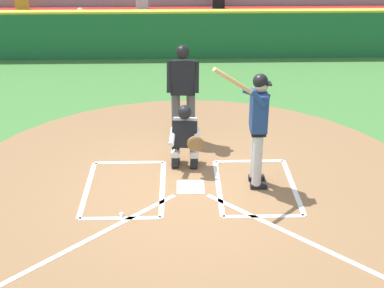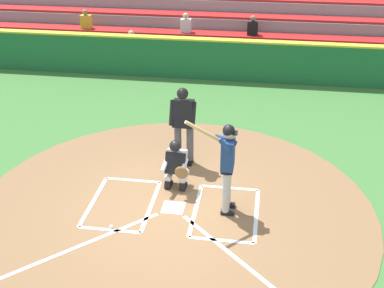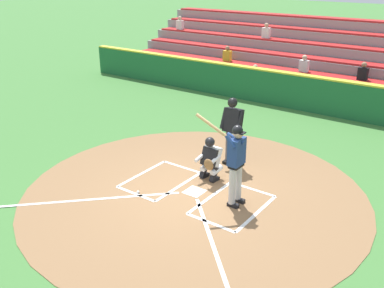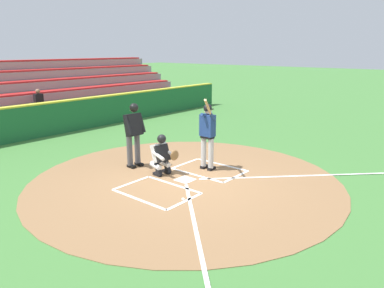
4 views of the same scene
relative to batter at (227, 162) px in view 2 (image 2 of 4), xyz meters
name	(u,v)px [view 2 (image 2 of 4)]	position (x,y,z in m)	size (l,w,h in m)	color
ground_plane	(173,208)	(1.04, 0.07, -1.10)	(120.00, 120.00, 0.00)	#427A38
dirt_circle	(173,208)	(1.04, 0.07, -1.09)	(8.00, 8.00, 0.01)	olive
home_plate_and_chalk	(165,234)	(1.04, 0.95, -1.08)	(7.93, 4.91, 0.01)	white
batter	(227,162)	(0.00, 0.00, 0.00)	(0.93, 0.71, 2.13)	#BCBCBC
catcher	(176,164)	(1.10, -0.70, -0.51)	(0.59, 0.65, 1.13)	black
plate_umpire	(183,121)	(1.13, -1.77, -0.02)	(0.59, 0.43, 1.86)	#4C4C51
baseball	(111,227)	(2.07, 0.90, -1.06)	(0.07, 0.07, 0.07)	white
backstop_wall	(215,59)	(1.04, -7.43, -0.45)	(22.00, 0.36, 1.31)	#1E6033
bleacher_stand	(226,19)	(1.04, -11.26, -0.10)	(20.00, 5.10, 2.78)	gray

